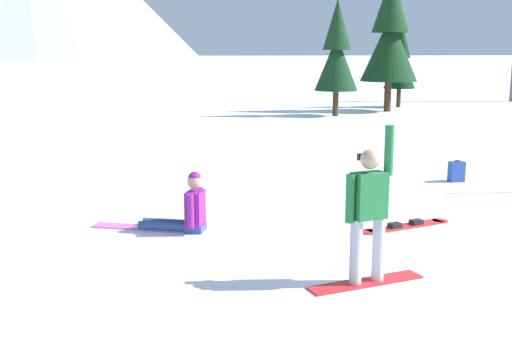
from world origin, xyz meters
TOP-DOWN VIEW (x-y plane):
  - ground_plane at (0.00, 0.00)m, footprint 800.00×800.00m
  - snowboarder_foreground at (-1.89, -0.76)m, footprint 1.54×0.59m
  - snowboarder_midground at (-3.87, 1.98)m, footprint 1.82×1.05m
  - loose_snowboard_near_left at (-0.35, 1.47)m, footprint 1.72×0.70m
  - backpack_blue at (2.25, 4.62)m, footprint 0.32×0.26m
  - pine_tree_leaning at (7.24, 20.20)m, footprint 2.64×2.64m
  - pine_tree_tall at (4.15, 18.60)m, footprint 1.87×1.87m
  - pine_tree_broad at (8.69, 22.21)m, footprint 1.57×1.57m

SIDE VIEW (x-z plane):
  - ground_plane at x=0.00m, z-range 0.00..0.00m
  - loose_snowboard_near_left at x=-0.35m, z-range -0.02..0.07m
  - backpack_blue at x=2.25m, z-range -0.02..0.45m
  - snowboarder_midground at x=-3.87m, z-range -0.15..0.80m
  - snowboarder_foreground at x=-1.89m, z-range -0.06..1.87m
  - pine_tree_broad at x=8.69m, z-range 0.19..4.50m
  - pine_tree_tall at x=4.15m, z-range 0.22..5.23m
  - pine_tree_leaning at x=7.24m, z-range 0.29..6.69m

